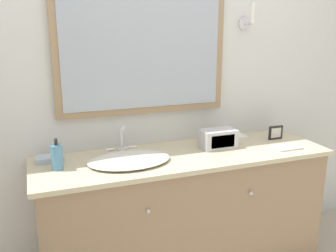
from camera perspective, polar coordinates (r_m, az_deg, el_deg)
The scene contains 9 objects.
wall_back at distance 2.65m, azimuth -0.25°, elevation 6.85°, with size 8.00×0.18×2.55m.
vanity_counter at distance 2.63m, azimuth 2.37°, elevation -12.97°, with size 1.94×0.59×0.85m.
sink_basin at distance 2.32m, azimuth -5.95°, elevation -5.04°, with size 0.51×0.40×0.20m.
soap_bottle at distance 2.27m, azimuth -16.56°, elevation -4.54°, with size 0.07×0.07×0.19m.
appliance_box at distance 2.59m, azimuth 7.67°, elevation -1.92°, with size 0.24×0.14×0.13m.
picture_frame at distance 2.87m, azimuth 16.08°, elevation -0.97°, with size 0.12×0.01×0.10m.
hand_towel_near_sink at distance 2.43m, azimuth -17.58°, elevation -4.79°, with size 0.17×0.11×0.04m.
hand_towel_far_corner at distance 2.79m, azimuth 10.23°, elevation -1.75°, with size 0.15×0.12×0.04m.
metal_tray at distance 2.70m, azimuth 17.60°, elevation -3.13°, with size 0.19×0.13×0.01m.
Camera 1 is at (-0.91, -1.82, 1.66)m, focal length 40.00 mm.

